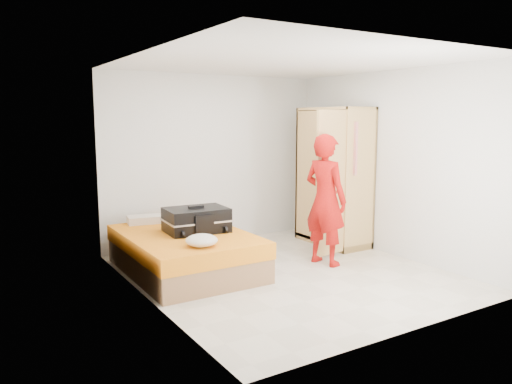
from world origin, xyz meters
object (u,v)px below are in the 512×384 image
person (325,200)px  wardrobe (333,180)px  bed (186,252)px  round_cushion (202,240)px  suitcase (196,220)px

person → wardrobe: bearing=-58.8°
bed → wardrobe: 2.61m
round_cushion → bed: bearing=81.5°
wardrobe → suitcase: size_ratio=2.55×
wardrobe → person: bearing=-135.9°
round_cushion → person: bearing=1.6°
bed → wardrobe: size_ratio=0.96×
person → round_cushion: (-1.83, -0.05, -0.30)m
person → suitcase: 1.71m
person → suitcase: size_ratio=2.12×
wardrobe → person: size_ratio=1.21×
wardrobe → round_cushion: (-2.61, -0.80, -0.43)m
person → suitcase: (-1.57, 0.66, -0.22)m
person → bed: bearing=56.3°
bed → round_cushion: bearing=-98.5°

